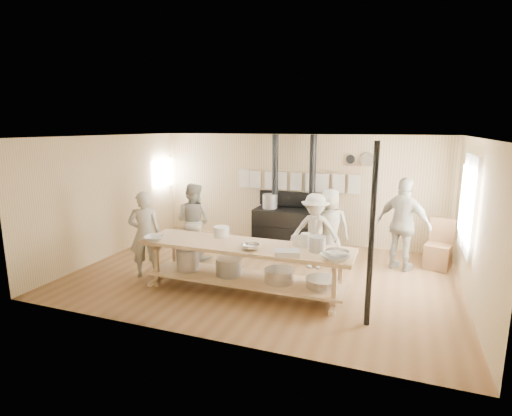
# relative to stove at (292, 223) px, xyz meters

# --- Properties ---
(ground) EXTENTS (7.00, 7.00, 0.00)m
(ground) POSITION_rel_stove_xyz_m (0.01, -2.12, -0.52)
(ground) COLOR brown
(ground) RESTS_ON ground
(room_shell) EXTENTS (7.00, 7.00, 7.00)m
(room_shell) POSITION_rel_stove_xyz_m (0.01, -2.12, 1.10)
(room_shell) COLOR tan
(room_shell) RESTS_ON ground
(window_right) EXTENTS (0.09, 1.50, 1.65)m
(window_right) POSITION_rel_stove_xyz_m (3.48, -1.52, 0.98)
(window_right) COLOR beige
(window_right) RESTS_ON ground
(left_opening) EXTENTS (0.00, 0.90, 0.90)m
(left_opening) POSITION_rel_stove_xyz_m (-3.44, -0.12, 1.08)
(left_opening) COLOR white
(left_opening) RESTS_ON ground
(stove) EXTENTS (1.90, 0.75, 2.60)m
(stove) POSITION_rel_stove_xyz_m (0.00, 0.00, 0.00)
(stove) COLOR black
(stove) RESTS_ON ground
(towel_rail) EXTENTS (3.00, 0.04, 0.47)m
(towel_rail) POSITION_rel_stove_xyz_m (0.01, 0.28, 1.03)
(towel_rail) COLOR tan
(towel_rail) RESTS_ON ground
(back_wall_shelf) EXTENTS (0.63, 0.14, 0.32)m
(back_wall_shelf) POSITION_rel_stove_xyz_m (1.47, 0.32, 1.48)
(back_wall_shelf) COLOR tan
(back_wall_shelf) RESTS_ON ground
(prep_table) EXTENTS (3.60, 0.90, 0.85)m
(prep_table) POSITION_rel_stove_xyz_m (-0.00, -3.02, -0.00)
(prep_table) COLOR tan
(prep_table) RESTS_ON ground
(support_post) EXTENTS (0.08, 0.08, 2.60)m
(support_post) POSITION_rel_stove_xyz_m (2.06, -3.47, 0.78)
(support_post) COLOR black
(support_post) RESTS_ON ground
(cook_far_left) EXTENTS (0.71, 0.64, 1.63)m
(cook_far_left) POSITION_rel_stove_xyz_m (-2.03, -2.95, 0.29)
(cook_far_left) COLOR #ACAA98
(cook_far_left) RESTS_ON ground
(cook_left) EXTENTS (0.82, 0.65, 1.62)m
(cook_left) POSITION_rel_stove_xyz_m (-1.69, -1.71, 0.29)
(cook_left) COLOR #ACAA98
(cook_left) RESTS_ON ground
(cook_center) EXTENTS (0.83, 0.60, 1.57)m
(cook_center) POSITION_rel_stove_xyz_m (1.08, -1.10, 0.26)
(cook_center) COLOR #ACAA98
(cook_center) RESTS_ON ground
(cook_right) EXTENTS (1.16, 0.85, 1.84)m
(cook_right) POSITION_rel_stove_xyz_m (2.48, -0.91, 0.40)
(cook_right) COLOR #ACAA98
(cook_right) RESTS_ON ground
(cook_by_window) EXTENTS (1.01, 0.63, 1.50)m
(cook_by_window) POSITION_rel_stove_xyz_m (0.84, -1.39, 0.23)
(cook_by_window) COLOR #ACAA98
(cook_by_window) RESTS_ON ground
(chair) EXTENTS (0.57, 0.57, 0.99)m
(chair) POSITION_rel_stove_xyz_m (3.16, -0.60, -0.23)
(chair) COLOR brown
(chair) RESTS_ON ground
(bowl_white_a) EXTENTS (0.42, 0.42, 0.08)m
(bowl_white_a) POSITION_rel_stove_xyz_m (-1.54, -3.35, 0.37)
(bowl_white_a) COLOR white
(bowl_white_a) RESTS_ON prep_table
(bowl_steel_a) EXTENTS (0.40, 0.40, 0.09)m
(bowl_steel_a) POSITION_rel_stove_xyz_m (0.19, -3.25, 0.37)
(bowl_steel_a) COLOR silver
(bowl_steel_a) RESTS_ON prep_table
(bowl_white_b) EXTENTS (0.57, 0.57, 0.10)m
(bowl_white_b) POSITION_rel_stove_xyz_m (1.56, -3.33, 0.38)
(bowl_white_b) COLOR white
(bowl_white_b) RESTS_ON prep_table
(bowl_steel_b) EXTENTS (0.48, 0.48, 0.11)m
(bowl_steel_b) POSITION_rel_stove_xyz_m (1.56, -3.19, 0.38)
(bowl_steel_b) COLOR silver
(bowl_steel_b) RESTS_ON prep_table
(roasting_pan) EXTENTS (0.45, 0.37, 0.09)m
(roasting_pan) POSITION_rel_stove_xyz_m (0.83, -3.35, 0.37)
(roasting_pan) COLOR #B2B2B7
(roasting_pan) RESTS_ON prep_table
(mixing_bowl_large) EXTENTS (0.50, 0.50, 0.12)m
(mixing_bowl_large) POSITION_rel_stove_xyz_m (0.93, -2.69, 0.39)
(mixing_bowl_large) COLOR silver
(mixing_bowl_large) RESTS_ON prep_table
(bucket_galv) EXTENTS (0.33, 0.33, 0.24)m
(bucket_galv) POSITION_rel_stove_xyz_m (1.21, -2.97, 0.45)
(bucket_galv) COLOR gray
(bucket_galv) RESTS_ON prep_table
(deep_bowl_enamel) EXTENTS (0.37, 0.37, 0.17)m
(deep_bowl_enamel) POSITION_rel_stove_xyz_m (-0.58, -2.69, 0.42)
(deep_bowl_enamel) COLOR white
(deep_bowl_enamel) RESTS_ON prep_table
(pitcher) EXTENTS (0.20, 0.20, 0.24)m
(pitcher) POSITION_rel_stove_xyz_m (0.99, -2.85, 0.45)
(pitcher) COLOR white
(pitcher) RESTS_ON prep_table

